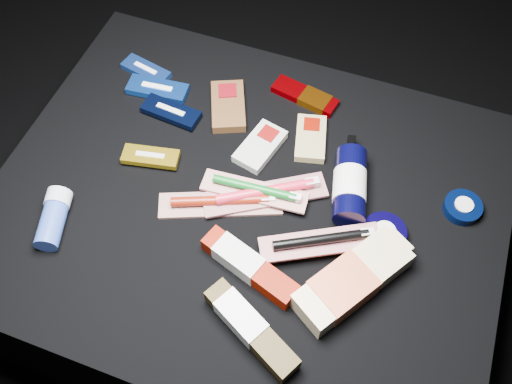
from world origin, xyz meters
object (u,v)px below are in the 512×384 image
(lotion_bottle, at_px, (350,185))
(toothpaste_carton_red, at_px, (246,264))
(bodywash_bottle, at_px, (351,282))
(deodorant_stick, at_px, (54,218))

(lotion_bottle, height_order, toothpaste_carton_red, lotion_bottle)
(bodywash_bottle, relative_size, toothpaste_carton_red, 1.18)
(deodorant_stick, bearing_deg, bodywash_bottle, -9.88)
(lotion_bottle, distance_m, deodorant_stick, 0.56)
(bodywash_bottle, bearing_deg, lotion_bottle, 138.12)
(lotion_bottle, distance_m, toothpaste_carton_red, 0.25)
(lotion_bottle, relative_size, bodywash_bottle, 0.87)
(lotion_bottle, bearing_deg, bodywash_bottle, -87.35)
(lotion_bottle, bearing_deg, toothpaste_carton_red, -134.36)
(bodywash_bottle, xyz_separation_m, toothpaste_carton_red, (-0.18, -0.03, -0.01))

